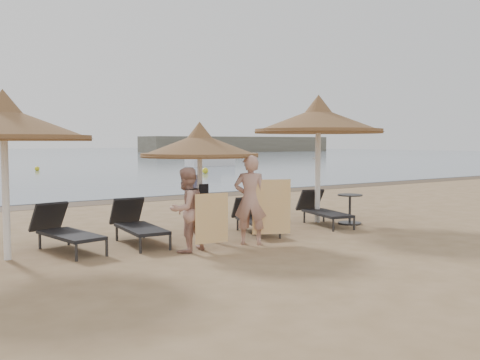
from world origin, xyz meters
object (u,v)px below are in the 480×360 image
at_px(lounger_near_right, 253,217).
at_px(person_left, 186,203).
at_px(lounger_far_right, 322,209).
at_px(lounger_far_left, 64,230).
at_px(palapa_right, 318,121).
at_px(lounger_near_left, 137,223).
at_px(person_right, 250,193).
at_px(palapa_center, 200,146).
at_px(side_table, 350,210).
at_px(palapa_left, 3,124).

bearing_deg(lounger_near_right, person_left, -140.72).
distance_m(lounger_far_right, person_left, 4.56).
xyz_separation_m(lounger_far_left, person_left, (1.88, -1.46, 0.53)).
xyz_separation_m(palapa_right, lounger_near_right, (-2.27, -0.31, -2.27)).
relative_size(lounger_near_left, lounger_near_right, 1.12).
xyz_separation_m(lounger_near_left, person_right, (1.83, -1.47, 0.66)).
bearing_deg(lounger_far_left, palapa_center, -19.60).
distance_m(palapa_center, lounger_near_right, 2.20).
bearing_deg(side_table, person_right, -168.20).
xyz_separation_m(lounger_far_right, person_right, (-3.00, -1.09, 0.67)).
height_order(palapa_right, side_table, palapa_right).
distance_m(palapa_left, palapa_right, 7.54).
distance_m(palapa_center, side_table, 4.52).
bearing_deg(lounger_near_right, palapa_right, 22.90).
height_order(palapa_left, lounger_far_right, palapa_left).
distance_m(palapa_right, lounger_near_left, 5.47).
height_order(lounger_far_left, person_right, person_right).
bearing_deg(palapa_left, person_left, -21.79).
distance_m(lounger_near_left, lounger_near_right, 2.75).
bearing_deg(lounger_far_right, person_left, -153.95).
height_order(side_table, person_right, person_right).
bearing_deg(lounger_near_right, person_right, -113.28).
xyz_separation_m(lounger_near_left, side_table, (5.47, -0.71, -0.05)).
height_order(lounger_far_left, lounger_near_right, lounger_far_left).
distance_m(lounger_near_right, lounger_far_right, 2.10).
bearing_deg(palapa_left, lounger_near_right, -1.49).
height_order(lounger_near_right, side_table, lounger_near_right).
distance_m(lounger_near_right, side_table, 2.77).
relative_size(side_table, person_right, 0.36).
height_order(palapa_center, lounger_far_right, palapa_center).
bearing_deg(palapa_right, side_table, -55.06).
distance_m(palapa_center, person_left, 1.70).
distance_m(palapa_left, lounger_far_right, 7.64).
bearing_deg(person_right, side_table, -129.67).
distance_m(side_table, person_left, 5.14).
height_order(lounger_near_left, person_left, person_left).
bearing_deg(person_left, lounger_near_right, -172.54).
bearing_deg(side_table, palapa_center, 175.66).
xyz_separation_m(palapa_center, lounger_near_left, (-1.28, 0.39, -1.60)).
bearing_deg(side_table, lounger_near_right, 172.29).
relative_size(lounger_far_right, person_left, 1.06).
height_order(palapa_left, lounger_far_left, palapa_left).
bearing_deg(side_table, lounger_far_left, 173.49).
bearing_deg(palapa_center, lounger_far_right, 0.23).
relative_size(lounger_near_right, lounger_far_right, 0.92).
height_order(lounger_near_left, lounger_far_right, lounger_near_left).
bearing_deg(palapa_left, lounger_far_right, -1.38).
distance_m(lounger_near_left, lounger_far_right, 4.84).
height_order(palapa_center, lounger_far_left, palapa_center).
bearing_deg(palapa_center, palapa_right, 5.63).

